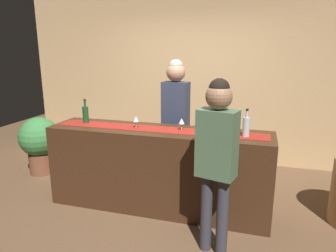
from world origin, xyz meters
The scene contains 12 objects.
ground_plane centered at (0.00, 0.00, 0.00)m, with size 10.00×10.00×0.00m, color brown.
back_wall centered at (0.00, 1.90, 1.45)m, with size 6.00×0.12×2.90m, color tan.
bar_counter centered at (0.00, 0.00, 0.49)m, with size 2.62×0.60×0.98m, color #3D2314.
counter_runner_cloth centered at (0.00, 0.00, 0.98)m, with size 2.49×0.28×0.01m, color maroon.
wine_bottle_clear centered at (0.99, -0.03, 1.09)m, with size 0.07×0.07×0.30m.
wine_bottle_green centered at (-0.97, 0.05, 1.09)m, with size 0.07×0.07×0.30m.
wine_glass_near_customer centered at (-0.27, -0.01, 1.09)m, with size 0.07×0.07×0.14m.
wine_glass_mid_counter centered at (0.27, 0.03, 1.09)m, with size 0.07×0.07×0.14m.
wine_glass_far_end centered at (0.62, -0.09, 1.09)m, with size 0.07×0.07×0.14m.
bartender centered at (0.05, 0.58, 1.10)m, with size 0.36×0.25×1.76m.
customer_sipping centered at (0.77, -0.68, 1.02)m, with size 0.38×0.28×1.65m.
potted_plant_tall centered at (-2.08, 0.51, 0.51)m, with size 0.60×0.60×0.89m.
Camera 1 is at (1.09, -3.28, 1.89)m, focal length 32.98 mm.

